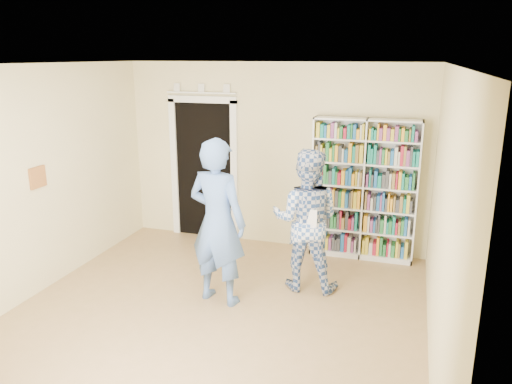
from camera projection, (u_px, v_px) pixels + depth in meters
The scene contains 11 objects.
floor at pixel (209, 322), 5.40m from camera, with size 5.00×5.00×0.00m, color #9A784A.
ceiling at pixel (202, 65), 4.68m from camera, with size 5.00×5.00×0.00m, color white.
wall_back at pixel (273, 156), 7.33m from camera, with size 4.50×4.50×0.00m, color beige.
wall_left at pixel (24, 185), 5.69m from camera, with size 5.00×5.00×0.00m, color beige.
wall_right at pixel (442, 224), 4.38m from camera, with size 5.00×5.00×0.00m, color beige.
bookshelf at pixel (364, 189), 6.89m from camera, with size 1.43×0.27×1.97m.
doorway at pixel (204, 163), 7.68m from camera, with size 1.10×0.08×2.43m.
wall_art at pixel (38, 177), 5.86m from camera, with size 0.03×0.25×0.25m, color brown.
man_blue at pixel (217, 222), 5.63m from camera, with size 0.70×0.46×1.93m, color #5174B4.
man_plaid at pixel (306, 220), 5.99m from camera, with size 0.85×0.66×1.74m, color #315395.
paper_sheet at pixel (308, 221), 5.73m from camera, with size 0.20×0.01×0.28m, color white.
Camera 1 is at (1.94, -4.45, 2.79)m, focal length 35.00 mm.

